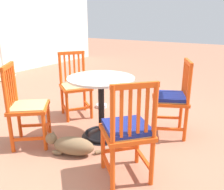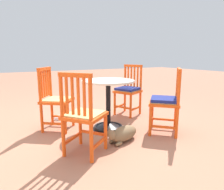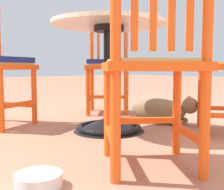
{
  "view_description": "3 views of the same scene",
  "coord_description": "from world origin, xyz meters",
  "px_view_note": "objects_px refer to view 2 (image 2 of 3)",
  "views": [
    {
      "loc": [
        -2.07,
        -1.55,
        1.36
      ],
      "look_at": [
        0.07,
        -0.24,
        0.55
      ],
      "focal_mm": 38.17,
      "sensor_mm": 36.0,
      "label": 1
    },
    {
      "loc": [
        -2.47,
        1.23,
        1.08
      ],
      "look_at": [
        0.07,
        -0.15,
        0.51
      ],
      "focal_mm": 32.25,
      "sensor_mm": 36.0,
      "label": 2
    },
    {
      "loc": [
        1.36,
        1.39,
        0.43
      ],
      "look_at": [
        -0.08,
        -0.24,
        0.23
      ],
      "focal_mm": 47.14,
      "sensor_mm": 36.0,
      "label": 3
    }
  ],
  "objects_px": {
    "orange_chair_facing_out": "(83,116)",
    "pet_water_bowl": "(59,118)",
    "orange_chair_tucked_in": "(128,91)",
    "orange_chair_by_planter": "(55,100)",
    "cafe_table": "(108,110)",
    "orange_chair_near_fence": "(166,102)",
    "tabby_cat": "(122,134)"
  },
  "relations": [
    {
      "from": "cafe_table",
      "to": "pet_water_bowl",
      "type": "bearing_deg",
      "value": 33.98
    },
    {
      "from": "cafe_table",
      "to": "orange_chair_near_fence",
      "type": "bearing_deg",
      "value": -130.36
    },
    {
      "from": "cafe_table",
      "to": "orange_chair_facing_out",
      "type": "relative_size",
      "value": 0.83
    },
    {
      "from": "orange_chair_by_planter",
      "to": "orange_chair_facing_out",
      "type": "relative_size",
      "value": 1.0
    },
    {
      "from": "orange_chair_by_planter",
      "to": "cafe_table",
      "type": "bearing_deg",
      "value": -117.31
    },
    {
      "from": "orange_chair_facing_out",
      "to": "orange_chair_tucked_in",
      "type": "bearing_deg",
      "value": -50.24
    },
    {
      "from": "orange_chair_facing_out",
      "to": "orange_chair_by_planter",
      "type": "bearing_deg",
      "value": 5.21
    },
    {
      "from": "cafe_table",
      "to": "tabby_cat",
      "type": "relative_size",
      "value": 1.17
    },
    {
      "from": "orange_chair_tucked_in",
      "to": "orange_chair_by_planter",
      "type": "bearing_deg",
      "value": 95.83
    },
    {
      "from": "orange_chair_tucked_in",
      "to": "pet_water_bowl",
      "type": "xyz_separation_m",
      "value": [
        0.32,
        1.22,
        -0.42
      ]
    },
    {
      "from": "tabby_cat",
      "to": "pet_water_bowl",
      "type": "bearing_deg",
      "value": 20.39
    },
    {
      "from": "orange_chair_tucked_in",
      "to": "orange_chair_by_planter",
      "type": "relative_size",
      "value": 1.0
    },
    {
      "from": "orange_chair_by_planter",
      "to": "pet_water_bowl",
      "type": "bearing_deg",
      "value": -16.94
    },
    {
      "from": "pet_water_bowl",
      "to": "orange_chair_tucked_in",
      "type": "bearing_deg",
      "value": -104.56
    },
    {
      "from": "cafe_table",
      "to": "orange_chair_facing_out",
      "type": "height_order",
      "value": "orange_chair_facing_out"
    },
    {
      "from": "orange_chair_near_fence",
      "to": "orange_chair_facing_out",
      "type": "bearing_deg",
      "value": 91.8
    },
    {
      "from": "orange_chair_near_fence",
      "to": "tabby_cat",
      "type": "height_order",
      "value": "orange_chair_near_fence"
    },
    {
      "from": "cafe_table",
      "to": "orange_chair_facing_out",
      "type": "distance_m",
      "value": 0.84
    },
    {
      "from": "orange_chair_facing_out",
      "to": "tabby_cat",
      "type": "bearing_deg",
      "value": -82.34
    },
    {
      "from": "orange_chair_tucked_in",
      "to": "orange_chair_by_planter",
      "type": "xyz_separation_m",
      "value": [
        -0.14,
        1.36,
        -0.01
      ]
    },
    {
      "from": "tabby_cat",
      "to": "orange_chair_near_fence",
      "type": "bearing_deg",
      "value": -92.85
    },
    {
      "from": "orange_chair_near_fence",
      "to": "tabby_cat",
      "type": "distance_m",
      "value": 0.77
    },
    {
      "from": "pet_water_bowl",
      "to": "orange_chair_by_planter",
      "type": "bearing_deg",
      "value": 163.06
    },
    {
      "from": "orange_chair_facing_out",
      "to": "tabby_cat",
      "type": "height_order",
      "value": "orange_chair_facing_out"
    },
    {
      "from": "orange_chair_facing_out",
      "to": "orange_chair_near_fence",
      "type": "xyz_separation_m",
      "value": [
        0.04,
        -1.22,
        0.01
      ]
    },
    {
      "from": "orange_chair_tucked_in",
      "to": "orange_chair_near_fence",
      "type": "distance_m",
      "value": 1.02
    },
    {
      "from": "orange_chair_facing_out",
      "to": "pet_water_bowl",
      "type": "height_order",
      "value": "orange_chair_facing_out"
    },
    {
      "from": "cafe_table",
      "to": "pet_water_bowl",
      "type": "distance_m",
      "value": 1.01
    },
    {
      "from": "tabby_cat",
      "to": "cafe_table",
      "type": "bearing_deg",
      "value": -6.94
    },
    {
      "from": "orange_chair_tucked_in",
      "to": "orange_chair_by_planter",
      "type": "height_order",
      "value": "same"
    },
    {
      "from": "orange_chair_tucked_in",
      "to": "pet_water_bowl",
      "type": "height_order",
      "value": "orange_chair_tucked_in"
    },
    {
      "from": "orange_chair_near_fence",
      "to": "pet_water_bowl",
      "type": "xyz_separation_m",
      "value": [
        1.34,
        1.17,
        -0.42
      ]
    }
  ]
}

